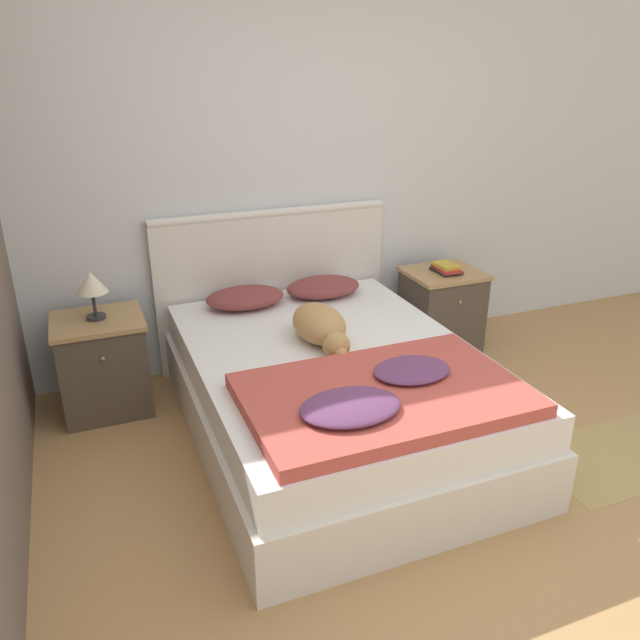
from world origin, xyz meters
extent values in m
plane|color=tan|center=(0.00, 0.00, 0.00)|extent=(16.00, 16.00, 0.00)
cube|color=silver|center=(0.00, 2.13, 1.27)|extent=(9.00, 0.06, 2.55)
cube|color=silver|center=(-0.11, 1.00, 0.16)|extent=(1.52, 2.07, 0.32)
cube|color=white|center=(-0.11, 1.00, 0.42)|extent=(1.46, 2.01, 0.20)
cube|color=silver|center=(-0.11, 2.06, 0.52)|extent=(1.60, 0.04, 1.04)
cylinder|color=silver|center=(-0.11, 2.06, 1.04)|extent=(1.60, 0.06, 0.06)
cube|color=#4C4238|center=(-1.27, 1.76, 0.28)|extent=(0.49, 0.43, 0.56)
cube|color=tan|center=(-1.27, 1.76, 0.58)|extent=(0.51, 0.46, 0.03)
sphere|color=tan|center=(-1.27, 1.54, 0.44)|extent=(0.02, 0.02, 0.02)
cube|color=#4C4238|center=(1.06, 1.76, 0.28)|extent=(0.49, 0.43, 0.56)
cube|color=tan|center=(1.06, 1.76, 0.58)|extent=(0.51, 0.46, 0.03)
sphere|color=tan|center=(1.06, 1.54, 0.44)|extent=(0.02, 0.02, 0.02)
ellipsoid|color=brown|center=(-0.37, 1.82, 0.58)|extent=(0.50, 0.34, 0.12)
ellipsoid|color=brown|center=(0.16, 1.82, 0.58)|extent=(0.50, 0.34, 0.12)
cube|color=#BC4C42|center=(-0.11, 0.43, 0.55)|extent=(1.28, 0.82, 0.07)
ellipsoid|color=#663860|center=(-0.33, 0.30, 0.61)|extent=(0.45, 0.33, 0.06)
ellipsoid|color=#663860|center=(0.09, 0.51, 0.60)|extent=(0.38, 0.29, 0.05)
ellipsoid|color=tan|center=(-0.13, 1.16, 0.62)|extent=(0.27, 0.42, 0.20)
sphere|color=tan|center=(-0.13, 0.92, 0.59)|extent=(0.15, 0.15, 0.15)
ellipsoid|color=tan|center=(-0.13, 0.86, 0.58)|extent=(0.07, 0.08, 0.06)
cone|color=tan|center=(-0.17, 0.93, 0.64)|extent=(0.05, 0.05, 0.05)
cone|color=tan|center=(-0.09, 0.93, 0.64)|extent=(0.05, 0.05, 0.05)
ellipsoid|color=tan|center=(-0.09, 1.34, 0.56)|extent=(0.14, 0.20, 0.07)
cube|color=#232328|center=(1.06, 1.74, 0.60)|extent=(0.16, 0.20, 0.02)
cube|color=#AD2D28|center=(1.06, 1.74, 0.62)|extent=(0.16, 0.23, 0.02)
cube|color=gold|center=(1.05, 1.74, 0.64)|extent=(0.14, 0.19, 0.02)
cylinder|color=#2D2D33|center=(-1.27, 1.77, 0.60)|extent=(0.11, 0.11, 0.02)
cylinder|color=#2D2D33|center=(-1.27, 1.77, 0.68)|extent=(0.02, 0.02, 0.14)
cone|color=beige|center=(-1.27, 1.77, 0.81)|extent=(0.18, 0.18, 0.12)
cube|color=tan|center=(1.26, 0.22, 0.00)|extent=(1.00, 0.58, 0.00)
camera|label=1|loc=(-1.30, -1.78, 1.97)|focal=35.00mm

